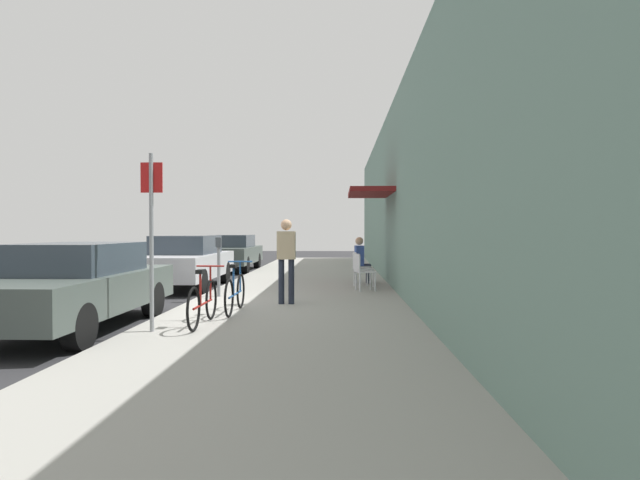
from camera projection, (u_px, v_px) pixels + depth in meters
ground_plane at (177, 313)px, 10.06m from camera, size 60.00×60.00×0.00m
sidewalk_slab at (301, 297)px, 11.98m from camera, size 4.50×32.00×0.12m
building_facade at (405, 193)px, 11.86m from camera, size 1.40×32.00×4.88m
parked_car_0 at (74, 285)px, 8.30m from camera, size 1.80×4.40×1.39m
parked_car_1 at (186, 261)px, 14.33m from camera, size 1.80×4.40×1.45m
parked_car_2 at (232, 252)px, 20.53m from camera, size 1.80×4.40×1.41m
parking_meter at (219, 262)px, 11.59m from camera, size 0.12×0.10×1.32m
street_sign at (151, 228)px, 7.57m from camera, size 0.32×0.06×2.60m
bicycle_0 at (203, 302)px, 8.09m from camera, size 0.46×1.71×0.90m
bicycle_1 at (235, 293)px, 9.32m from camera, size 0.46×1.71×0.90m
cafe_chair_0 at (362, 270)px, 12.69m from camera, size 0.53×0.53×0.87m
cafe_chair_1 at (361, 267)px, 13.60m from camera, size 0.56×0.56×0.87m
cafe_chair_2 at (359, 265)px, 14.52m from camera, size 0.49×0.49×0.87m
seated_patron_2 at (361, 258)px, 14.53m from camera, size 0.46×0.40×1.29m
pedestrian_standing at (286, 254)px, 10.41m from camera, size 0.36×0.22×1.70m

